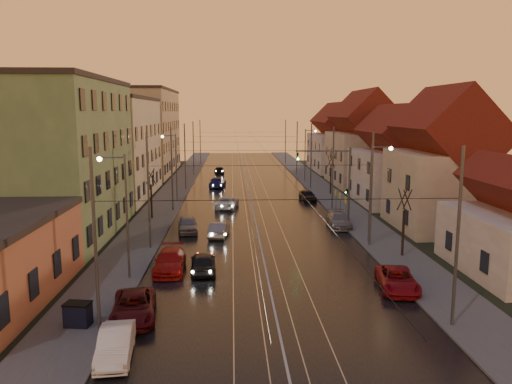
{
  "coord_description": "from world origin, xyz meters",
  "views": [
    {
      "loc": [
        -2.2,
        -28.81,
        10.55
      ],
      "look_at": [
        0.17,
        20.72,
        2.56
      ],
      "focal_mm": 35.0,
      "sensor_mm": 36.0,
      "label": 1
    }
  ],
  "objects": [
    {
      "name": "parked_right_2",
      "position": [
        6.77,
        29.61,
        0.65
      ],
      "size": [
        1.95,
        3.97,
        1.3
      ],
      "primitive_type": "imported",
      "rotation": [
        0.0,
        0.0,
        0.11
      ],
      "color": "black",
      "rests_on": "ground"
    },
    {
      "name": "bare_tree_2",
      "position": [
        10.4,
        34.0,
        2.49
      ],
      "size": [
        1.09,
        1.09,
        5.11
      ],
      "color": "black",
      "rests_on": "ground"
    },
    {
      "name": "dumpster",
      "position": [
        -9.83,
        -5.23,
        0.7
      ],
      "size": [
        1.31,
        0.97,
        1.1
      ],
      "primitive_type": "cube",
      "rotation": [
        0.0,
        0.0,
        -0.15
      ],
      "color": "black",
      "rests_on": "sidewalk_left"
    },
    {
      "name": "bare_tree_1",
      "position": [
        10.2,
        6.0,
        2.49
      ],
      "size": [
        1.09,
        1.09,
        5.11
      ],
      "color": "black",
      "rests_on": "ground"
    },
    {
      "name": "sidewalk_right",
      "position": [
        10.0,
        40.0,
        0.07
      ],
      "size": [
        4.0,
        120.0,
        0.15
      ],
      "primitive_type": "cube",
      "color": "#4C4C4C",
      "rests_on": "ground"
    },
    {
      "name": "catenary_pole_r_0",
      "position": [
        8.6,
        -6.0,
        4.5
      ],
      "size": [
        0.16,
        0.16,
        9.0
      ],
      "primitive_type": "cylinder",
      "color": "#595B60",
      "rests_on": "ground"
    },
    {
      "name": "parked_left_1",
      "position": [
        -7.32,
        -4.2,
        0.65
      ],
      "size": [
        2.74,
        4.94,
        1.31
      ],
      "primitive_type": "imported",
      "rotation": [
        0.0,
        0.0,
        0.13
      ],
      "color": "#4C0D13",
      "rests_on": "ground"
    },
    {
      "name": "parked_left_2",
      "position": [
        -6.41,
        3.52,
        0.7
      ],
      "size": [
        2.09,
        4.89,
        1.4
      ],
      "primitive_type": "imported",
      "rotation": [
        0.0,
        0.0,
        0.02
      ],
      "color": "#AB1311",
      "rests_on": "ground"
    },
    {
      "name": "street_lamp_2",
      "position": [
        -9.1,
        30.0,
        4.89
      ],
      "size": [
        1.75,
        0.32,
        8.0
      ],
      "color": "#595B60",
      "rests_on": "ground"
    },
    {
      "name": "street_lamp_3",
      "position": [
        9.1,
        46.0,
        4.89
      ],
      "size": [
        1.75,
        0.32,
        8.0
      ],
      "color": "#595B60",
      "rests_on": "ground"
    },
    {
      "name": "parked_left_0",
      "position": [
        -7.29,
        -8.37,
        0.65
      ],
      "size": [
        1.78,
        4.07,
        1.3
      ],
      "primitive_type": "imported",
      "rotation": [
        0.0,
        0.0,
        0.1
      ],
      "color": "white",
      "rests_on": "ground"
    },
    {
      "name": "parked_right_0",
      "position": [
        7.6,
        -0.67,
        0.64
      ],
      "size": [
        2.7,
        4.83,
        1.28
      ],
      "primitive_type": "imported",
      "rotation": [
        0.0,
        0.0,
        -0.13
      ],
      "color": "maroon",
      "rests_on": "ground"
    },
    {
      "name": "apartment_left_2",
      "position": [
        -17.5,
        34.0,
        6.0
      ],
      "size": [
        10.0,
        20.0,
        12.0
      ],
      "primitive_type": "cube",
      "color": "beige",
      "rests_on": "ground"
    },
    {
      "name": "driving_car_3",
      "position": [
        -4.3,
        40.9,
        0.74
      ],
      "size": [
        2.45,
        5.21,
        1.47
      ],
      "primitive_type": "imported",
      "rotation": [
        0.0,
        0.0,
        3.06
      ],
      "color": "navy",
      "rests_on": "ground"
    },
    {
      "name": "street_lamp_0",
      "position": [
        -9.1,
        2.0,
        4.89
      ],
      "size": [
        1.75,
        0.32,
        8.0
      ],
      "color": "#595B60",
      "rests_on": "ground"
    },
    {
      "name": "ground",
      "position": [
        0.0,
        0.0,
        0.0
      ],
      "size": [
        160.0,
        160.0,
        0.0
      ],
      "primitive_type": "plane",
      "color": "black",
      "rests_on": "ground"
    },
    {
      "name": "parked_left_3",
      "position": [
        -6.2,
        14.49,
        0.7
      ],
      "size": [
        2.13,
        4.29,
        1.41
      ],
      "primitive_type": "imported",
      "rotation": [
        0.0,
        0.0,
        0.12
      ],
      "color": "gray",
      "rests_on": "ground"
    },
    {
      "name": "tram_rail_2",
      "position": [
        0.77,
        40.0,
        0.06
      ],
      "size": [
        0.06,
        120.0,
        0.03
      ],
      "primitive_type": "cube",
      "color": "gray",
      "rests_on": "road"
    },
    {
      "name": "catenary_pole_l_0",
      "position": [
        -8.6,
        -6.0,
        4.5
      ],
      "size": [
        0.16,
        0.16,
        9.0
      ],
      "primitive_type": "cylinder",
      "color": "#595B60",
      "rests_on": "ground"
    },
    {
      "name": "catenary_pole_r_1",
      "position": [
        8.6,
        9.0,
        4.5
      ],
      "size": [
        0.16,
        0.16,
        9.0
      ],
      "primitive_type": "cylinder",
      "color": "#595B60",
      "rests_on": "ground"
    },
    {
      "name": "road",
      "position": [
        0.0,
        40.0,
        0.02
      ],
      "size": [
        16.0,
        120.0,
        0.04
      ],
      "primitive_type": "cube",
      "color": "black",
      "rests_on": "ground"
    },
    {
      "name": "driving_car_4",
      "position": [
        -4.45,
        56.69,
        0.64
      ],
      "size": [
        1.9,
        3.91,
        1.29
      ],
      "primitive_type": "imported",
      "rotation": [
        0.0,
        0.0,
        3.24
      ],
      "color": "black",
      "rests_on": "ground"
    },
    {
      "name": "catenary_pole_l_1",
      "position": [
        -8.6,
        9.0,
        4.5
      ],
      "size": [
        0.16,
        0.16,
        9.0
      ],
      "primitive_type": "cylinder",
      "color": "#595B60",
      "rests_on": "ground"
    },
    {
      "name": "tram_rail_3",
      "position": [
        2.2,
        40.0,
        0.06
      ],
      "size": [
        0.06,
        120.0,
        0.03
      ],
      "primitive_type": "cube",
      "color": "gray",
      "rests_on": "road"
    },
    {
      "name": "catenary_pole_l_4",
      "position": [
        -8.6,
        54.0,
        4.5
      ],
      "size": [
        0.16,
        0.16,
        9.0
      ],
      "primitive_type": "cylinder",
      "color": "#595B60",
      "rests_on": "ground"
    },
    {
      "name": "street_lamp_1",
      "position": [
        9.1,
        10.0,
        4.89
      ],
      "size": [
        1.75,
        0.32,
        8.0
      ],
      "color": "#595B60",
      "rests_on": "ground"
    },
    {
      "name": "catenary_pole_r_4",
      "position": [
        8.6,
        54.0,
        4.5
      ],
      "size": [
        0.16,
        0.16,
        9.0
      ],
      "primitive_type": "cylinder",
      "color": "#595B60",
      "rests_on": "ground"
    },
    {
      "name": "house_right_1",
      "position": [
        17.0,
        15.0,
        5.45
      ],
      "size": [
        8.67,
        10.2,
        10.8
      ],
      "color": "tan",
      "rests_on": "ground"
    },
    {
      "name": "house_right_3",
      "position": [
        17.0,
        43.0,
        5.8
      ],
      "size": [
        9.18,
        14.28,
        11.5
      ],
      "color": "tan",
      "rests_on": "ground"
    },
    {
      "name": "apartment_left_3",
      "position": [
        -17.5,
        58.0,
        7.0
      ],
      "size": [
        10.0,
        24.0,
        14.0
      ],
      "primitive_type": "cube",
      "color": "tan",
      "rests_on": "ground"
    },
    {
      "name": "bare_tree_0",
      "position": [
        -10.2,
        20.0,
        2.49
      ],
      "size": [
        1.09,
        1.09,
        5.11
      ],
      "color": "black",
      "rests_on": "ground"
    },
    {
      "name": "catenary_pole_l_2",
      "position": [
        -8.6,
        24.0,
        4.5
      ],
      "size": [
        0.16,
        0.16,
        9.0
      ],
      "primitive_type": "cylinder",
      "color": "#595B60",
      "rests_on": "ground"
    },
    {
      "name": "tram_rail_0",
      "position": [
        -2.2,
        40.0,
        0.06
      ],
      "size": [
        0.06,
        120.0,
        0.03
      ],
      "primitive_type": "cube",
      "color": "gray",
      "rests_on": "road"
    },
    {
      "name": "catenary_pole_l_5",
      "position": [
        -8.6,
        72.0,
        4.5
      ],
      "size": [
        0.16,
        0.16,
        9.0
      ],
      "primitive_type": "cylinder",
      "color": "#595B60",
      "rests_on": "ground"
    },
    {
      "name": "sidewalk_left",
      "position": [
        -10.0,
        40.0,
        0.07
      ],
      "size": [
        4.0,
        120.0,
        0.15
      ],
      "primitive_type": "cube",
      "color": "#4C4C4C",
      "rests_on": "ground"
    },
    {
      "name": "traffic_light_mast",
      "position": [
        7.99,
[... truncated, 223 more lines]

